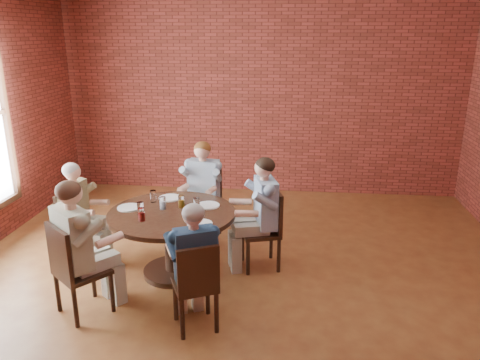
# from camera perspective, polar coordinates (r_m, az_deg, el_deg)

# --- Properties ---
(floor) EXTENTS (7.00, 7.00, 0.00)m
(floor) POSITION_cam_1_polar(r_m,az_deg,el_deg) (4.96, -0.43, -14.30)
(floor) COLOR #955E2E
(floor) RESTS_ON ground
(wall_back) EXTENTS (7.00, 0.00, 7.00)m
(wall_back) POSITION_cam_1_polar(r_m,az_deg,el_deg) (7.75, 2.56, 10.79)
(wall_back) COLOR maroon
(wall_back) RESTS_ON ground
(dining_table) EXTENTS (1.39, 1.39, 0.75)m
(dining_table) POSITION_cam_1_polar(r_m,az_deg,el_deg) (5.24, -8.21, -6.12)
(dining_table) COLOR #321B10
(dining_table) RESTS_ON floor
(chair_a) EXTENTS (0.51, 0.51, 0.92)m
(chair_a) POSITION_cam_1_polar(r_m,az_deg,el_deg) (5.38, 3.35, -5.60)
(chair_a) COLOR #321B10
(chair_a) RESTS_ON floor
(diner_a) EXTENTS (0.75, 0.67, 1.31)m
(diner_a) POSITION_cam_1_polar(r_m,az_deg,el_deg) (5.30, 2.52, -4.16)
(diner_a) COLOR #386193
(diner_a) RESTS_ON floor
(chair_b) EXTENTS (0.47, 0.47, 0.92)m
(chair_b) POSITION_cam_1_polar(r_m,az_deg,el_deg) (6.19, -4.33, -2.48)
(chair_b) COLOR #321B10
(chair_b) RESTS_ON floor
(diner_b) EXTENTS (0.59, 0.69, 1.30)m
(diner_b) POSITION_cam_1_polar(r_m,az_deg,el_deg) (6.07, -4.61, -1.41)
(diner_b) COLOR #8C9FB2
(diner_b) RESTS_ON floor
(chair_c) EXTENTS (0.42, 0.42, 0.88)m
(chair_c) POSITION_cam_1_polar(r_m,az_deg,el_deg) (5.79, -19.48, -5.13)
(chair_c) COLOR #321B10
(chair_c) RESTS_ON floor
(diner_c) EXTENTS (0.62, 0.53, 1.22)m
(diner_c) POSITION_cam_1_polar(r_m,az_deg,el_deg) (5.71, -19.02, -4.01)
(diner_c) COLOR brown
(diner_c) RESTS_ON floor
(chair_d) EXTENTS (0.61, 0.61, 0.95)m
(chair_d) POSITION_cam_1_polar(r_m,az_deg,el_deg) (4.73, -19.71, -9.98)
(chair_d) COLOR #321B10
(chair_d) RESTS_ON floor
(diner_d) EXTENTS (0.84, 0.85, 1.35)m
(diner_d) POSITION_cam_1_polar(r_m,az_deg,el_deg) (4.69, -18.94, -7.92)
(diner_d) COLOR #BAA492
(diner_d) RESTS_ON floor
(chair_e) EXTENTS (0.49, 0.49, 0.88)m
(chair_e) POSITION_cam_1_polar(r_m,az_deg,el_deg) (4.28, -5.33, -12.47)
(chair_e) COLOR #321B10
(chair_e) RESTS_ON floor
(diner_e) EXTENTS (0.66, 0.71, 1.22)m
(diner_e) POSITION_cam_1_polar(r_m,az_deg,el_deg) (4.28, -5.61, -10.51)
(diner_e) COLOR #1A2F49
(diner_e) RESTS_ON floor
(plate_a) EXTENTS (0.26, 0.26, 0.01)m
(plate_a) POSITION_cam_1_polar(r_m,az_deg,el_deg) (5.28, -3.92, -3.10)
(plate_a) COLOR white
(plate_a) RESTS_ON dining_table
(plate_b) EXTENTS (0.26, 0.26, 0.01)m
(plate_b) POSITION_cam_1_polar(r_m,az_deg,el_deg) (5.56, -8.54, -2.16)
(plate_b) COLOR white
(plate_b) RESTS_ON dining_table
(plate_c) EXTENTS (0.26, 0.26, 0.01)m
(plate_c) POSITION_cam_1_polar(r_m,az_deg,el_deg) (5.35, -13.38, -3.28)
(plate_c) COLOR white
(plate_c) RESTS_ON dining_table
(plate_d) EXTENTS (0.26, 0.26, 0.01)m
(plate_d) POSITION_cam_1_polar(r_m,az_deg,el_deg) (4.79, -4.93, -5.36)
(plate_d) COLOR white
(plate_d) RESTS_ON dining_table
(glass_a) EXTENTS (0.07, 0.07, 0.14)m
(glass_a) POSITION_cam_1_polar(r_m,az_deg,el_deg) (5.15, -5.31, -2.93)
(glass_a) COLOR white
(glass_a) RESTS_ON dining_table
(glass_b) EXTENTS (0.07, 0.07, 0.14)m
(glass_b) POSITION_cam_1_polar(r_m,az_deg,el_deg) (5.24, -7.17, -2.62)
(glass_b) COLOR white
(glass_b) RESTS_ON dining_table
(glass_c) EXTENTS (0.07, 0.07, 0.14)m
(glass_c) POSITION_cam_1_polar(r_m,az_deg,el_deg) (5.45, -10.54, -1.97)
(glass_c) COLOR white
(glass_c) RESTS_ON dining_table
(glass_d) EXTENTS (0.07, 0.07, 0.14)m
(glass_d) POSITION_cam_1_polar(r_m,az_deg,el_deg) (5.23, -9.40, -2.78)
(glass_d) COLOR white
(glass_d) RESTS_ON dining_table
(glass_e) EXTENTS (0.07, 0.07, 0.14)m
(glass_e) POSITION_cam_1_polar(r_m,az_deg,el_deg) (5.12, -12.05, -3.40)
(glass_e) COLOR white
(glass_e) RESTS_ON dining_table
(glass_f) EXTENTS (0.07, 0.07, 0.14)m
(glass_f) POSITION_cam_1_polar(r_m,az_deg,el_deg) (4.95, -11.93, -4.13)
(glass_f) COLOR white
(glass_f) RESTS_ON dining_table
(smartphone) EXTENTS (0.11, 0.15, 0.01)m
(smartphone) POSITION_cam_1_polar(r_m,az_deg,el_deg) (4.86, -4.83, -5.03)
(smartphone) COLOR black
(smartphone) RESTS_ON dining_table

